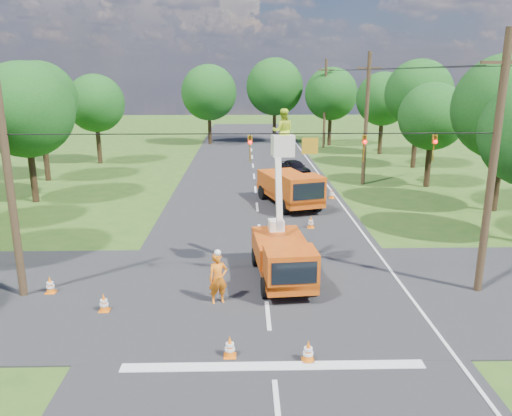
{
  "coord_description": "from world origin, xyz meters",
  "views": [
    {
      "loc": [
        -0.82,
        -16.2,
        8.42
      ],
      "look_at": [
        -0.3,
        5.31,
        2.6
      ],
      "focal_mm": 35.0,
      "sensor_mm": 36.0,
      "label": 1
    }
  ],
  "objects_px": {
    "pole_left": "(9,183)",
    "tree_right_b": "(506,107)",
    "distant_car": "(295,167)",
    "tree_far_a": "(209,93)",
    "traffic_cone_4": "(104,303)",
    "tree_right_e": "(383,99)",
    "traffic_cone_1": "(308,351)",
    "tree_right_d": "(419,94)",
    "pole_right_mid": "(366,118)",
    "tree_far_b": "(275,87)",
    "traffic_cone_3": "(311,222)",
    "traffic_cone_5": "(50,285)",
    "traffic_cone_0": "(230,347)",
    "pole_right_far": "(325,103)",
    "tree_far_c": "(331,94)",
    "tree_left_d": "(25,110)",
    "tree_right_c": "(432,117)",
    "bucket_truck": "(283,246)",
    "pole_right_near": "(493,165)",
    "second_truck": "(290,188)",
    "tree_left_e": "(39,99)",
    "ground_worker": "(218,279)",
    "tree_left_f": "(95,103)",
    "traffic_cone_2": "(295,238)",
    "traffic_cone_7": "(332,194)"
  },
  "relations": [
    {
      "from": "distant_car",
      "to": "tree_left_d",
      "type": "relative_size",
      "value": 0.39
    },
    {
      "from": "traffic_cone_1",
      "to": "tree_far_b",
      "type": "bearing_deg",
      "value": 87.78
    },
    {
      "from": "tree_far_b",
      "to": "tree_far_c",
      "type": "bearing_deg",
      "value": -24.78
    },
    {
      "from": "pole_right_mid",
      "to": "tree_right_b",
      "type": "bearing_deg",
      "value": -50.91
    },
    {
      "from": "pole_left",
      "to": "tree_left_e",
      "type": "xyz_separation_m",
      "value": [
        -7.3,
        22.0,
        1.99
      ]
    },
    {
      "from": "second_truck",
      "to": "distant_car",
      "type": "height_order",
      "value": "second_truck"
    },
    {
      "from": "traffic_cone_4",
      "to": "tree_right_e",
      "type": "xyz_separation_m",
      "value": [
        19.76,
        36.47,
        5.45
      ]
    },
    {
      "from": "ground_worker",
      "to": "pole_left",
      "type": "height_order",
      "value": "pole_left"
    },
    {
      "from": "traffic_cone_0",
      "to": "distant_car",
      "type": "bearing_deg",
      "value": 80.38
    },
    {
      "from": "pole_left",
      "to": "tree_far_a",
      "type": "height_order",
      "value": "tree_far_a"
    },
    {
      "from": "traffic_cone_1",
      "to": "traffic_cone_0",
      "type": "bearing_deg",
      "value": 172.52
    },
    {
      "from": "tree_left_f",
      "to": "tree_far_c",
      "type": "distance_m",
      "value": 27.1
    },
    {
      "from": "pole_right_mid",
      "to": "tree_far_b",
      "type": "distance_m",
      "value": 25.65
    },
    {
      "from": "traffic_cone_1",
      "to": "tree_right_d",
      "type": "height_order",
      "value": "tree_right_d"
    },
    {
      "from": "traffic_cone_3",
      "to": "bucket_truck",
      "type": "bearing_deg",
      "value": -106.4
    },
    {
      "from": "pole_left",
      "to": "tree_right_b",
      "type": "relative_size",
      "value": 0.93
    },
    {
      "from": "distant_car",
      "to": "tree_far_a",
      "type": "distance_m",
      "value": 21.5
    },
    {
      "from": "distant_car",
      "to": "tree_right_d",
      "type": "xyz_separation_m",
      "value": [
        11.23,
        2.92,
        6.06
      ]
    },
    {
      "from": "second_truck",
      "to": "tree_left_e",
      "type": "xyz_separation_m",
      "value": [
        -18.97,
        8.66,
        5.24
      ]
    },
    {
      "from": "traffic_cone_2",
      "to": "tree_left_d",
      "type": "relative_size",
      "value": 0.08
    },
    {
      "from": "tree_right_c",
      "to": "traffic_cone_1",
      "type": "bearing_deg",
      "value": -116.89
    },
    {
      "from": "pole_left",
      "to": "tree_right_d",
      "type": "bearing_deg",
      "value": 48.01
    },
    {
      "from": "distant_car",
      "to": "pole_right_near",
      "type": "distance_m",
      "value": 24.99
    },
    {
      "from": "traffic_cone_0",
      "to": "pole_right_far",
      "type": "relative_size",
      "value": 0.07
    },
    {
      "from": "traffic_cone_1",
      "to": "tree_far_a",
      "type": "xyz_separation_m",
      "value": [
        -6.07,
        47.93,
        5.83
      ]
    },
    {
      "from": "pole_right_near",
      "to": "tree_right_c",
      "type": "distance_m",
      "value": 19.57
    },
    {
      "from": "tree_far_b",
      "to": "tree_far_c",
      "type": "xyz_separation_m",
      "value": [
        6.5,
        -3.0,
        -0.75
      ]
    },
    {
      "from": "traffic_cone_3",
      "to": "tree_left_d",
      "type": "bearing_deg",
      "value": 159.95
    },
    {
      "from": "distant_car",
      "to": "traffic_cone_1",
      "type": "bearing_deg",
      "value": -117.66
    },
    {
      "from": "bucket_truck",
      "to": "tree_far_a",
      "type": "bearing_deg",
      "value": 92.76
    },
    {
      "from": "tree_left_d",
      "to": "tree_right_c",
      "type": "xyz_separation_m",
      "value": [
        28.2,
        4.0,
        -0.81
      ]
    },
    {
      "from": "traffic_cone_4",
      "to": "tree_far_c",
      "type": "height_order",
      "value": "tree_far_c"
    },
    {
      "from": "traffic_cone_4",
      "to": "pole_right_mid",
      "type": "relative_size",
      "value": 0.07
    },
    {
      "from": "traffic_cone_3",
      "to": "traffic_cone_5",
      "type": "xyz_separation_m",
      "value": [
        -11.4,
        -8.32,
        0.0
      ]
    },
    {
      "from": "traffic_cone_5",
      "to": "tree_left_d",
      "type": "xyz_separation_m",
      "value": [
        -6.5,
        14.85,
        5.77
      ]
    },
    {
      "from": "traffic_cone_1",
      "to": "tree_right_d",
      "type": "distance_m",
      "value": 35.33
    },
    {
      "from": "bucket_truck",
      "to": "ground_worker",
      "type": "relative_size",
      "value": 3.55
    },
    {
      "from": "traffic_cone_0",
      "to": "traffic_cone_2",
      "type": "height_order",
      "value": "same"
    },
    {
      "from": "tree_left_f",
      "to": "tree_far_b",
      "type": "relative_size",
      "value": 0.81
    },
    {
      "from": "traffic_cone_1",
      "to": "pole_right_near",
      "type": "bearing_deg",
      "value": 33.54
    },
    {
      "from": "ground_worker",
      "to": "traffic_cone_1",
      "type": "height_order",
      "value": "ground_worker"
    },
    {
      "from": "traffic_cone_3",
      "to": "tree_right_e",
      "type": "height_order",
      "value": "tree_right_e"
    },
    {
      "from": "pole_right_far",
      "to": "tree_left_d",
      "type": "height_order",
      "value": "pole_right_far"
    },
    {
      "from": "tree_right_d",
      "to": "tree_right_b",
      "type": "bearing_deg",
      "value": -89.24
    },
    {
      "from": "distant_car",
      "to": "tree_far_a",
      "type": "bearing_deg",
      "value": 91.65
    },
    {
      "from": "traffic_cone_3",
      "to": "traffic_cone_4",
      "type": "xyz_separation_m",
      "value": [
        -8.86,
        -9.94,
        0.0
      ]
    },
    {
      "from": "tree_left_e",
      "to": "tree_far_a",
      "type": "height_order",
      "value": "tree_far_a"
    },
    {
      "from": "traffic_cone_3",
      "to": "traffic_cone_4",
      "type": "height_order",
      "value": "same"
    },
    {
      "from": "traffic_cone_7",
      "to": "tree_left_e",
      "type": "distance_m",
      "value": 23.85
    },
    {
      "from": "bucket_truck",
      "to": "traffic_cone_5",
      "type": "distance_m",
      "value": 9.4
    }
  ]
}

